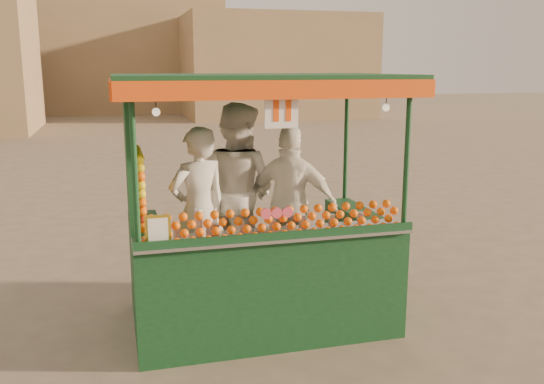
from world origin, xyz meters
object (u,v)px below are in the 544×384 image
object	(u,v)px
vendor_left	(198,212)
vendor_right	(291,205)
vendor_middle	(237,191)
juice_cart	(256,248)

from	to	relation	value
vendor_left	vendor_right	bearing A→B (deg)	165.13
vendor_middle	vendor_left	bearing A→B (deg)	85.61
vendor_middle	vendor_right	distance (m)	0.59
juice_cart	vendor_left	distance (m)	0.66
vendor_middle	vendor_right	bearing A→B (deg)	-165.11
vendor_middle	vendor_right	xyz separation A→B (m)	(0.50, -0.30, -0.11)
juice_cart	vendor_left	xyz separation A→B (m)	(-0.49, 0.30, 0.32)
vendor_right	vendor_left	bearing A→B (deg)	31.80
juice_cart	vendor_middle	distance (m)	0.80
juice_cart	vendor_middle	world-z (taller)	juice_cart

